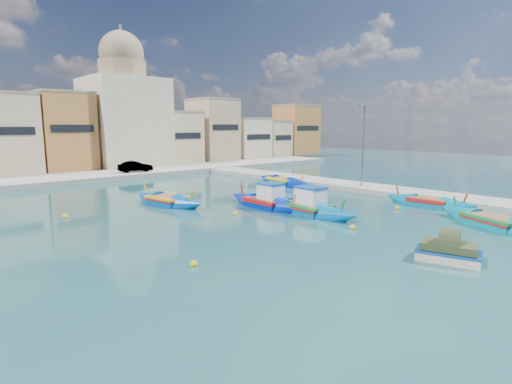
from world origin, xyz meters
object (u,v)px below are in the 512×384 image
luzzu_blue_south (494,223)px  tender_near (448,252)px  luzzu_cyan_mid (283,182)px  quay_street_lamp (363,145)px  luzzu_turquoise_cabin (305,208)px  luzzu_cyan_south (429,203)px  luzzu_blue_cabin (267,203)px  luzzu_green (168,201)px  church_block (124,109)px

luzzu_blue_south → tender_near: 8.43m
luzzu_cyan_mid → luzzu_blue_south: (-3.49, -20.96, -0.01)m
quay_street_lamp → tender_near: (-14.33, -13.85, -3.93)m
luzzu_blue_south → tender_near: (-8.40, -0.72, 0.15)m
luzzu_blue_south → luzzu_turquoise_cabin: bearing=117.5°
luzzu_turquoise_cabin → luzzu_cyan_south: bearing=-28.4°
luzzu_blue_cabin → luzzu_green: luzzu_blue_cabin is taller
luzzu_cyan_mid → luzzu_cyan_south: (-0.00, -15.41, -0.03)m
luzzu_green → luzzu_cyan_south: size_ratio=1.10×
church_block → luzzu_cyan_mid: bearing=-79.2°
quay_street_lamp → luzzu_green: 18.53m
church_block → luzzu_cyan_mid: 27.87m
luzzu_turquoise_cabin → luzzu_cyan_mid: size_ratio=1.08×
church_block → luzzu_blue_cabin: 34.77m
luzzu_turquoise_cabin → luzzu_cyan_south: size_ratio=1.31×
luzzu_blue_south → luzzu_cyan_south: 6.55m
tender_near → luzzu_blue_cabin: bearing=80.4°
luzzu_blue_cabin → quay_street_lamp: bearing=-2.3°
church_block → luzzu_cyan_south: size_ratio=2.63×
luzzu_blue_cabin → luzzu_blue_south: size_ratio=0.96×
luzzu_turquoise_cabin → luzzu_cyan_south: luzzu_turquoise_cabin is taller
luzzu_turquoise_cabin → luzzu_blue_cabin: (-0.60, 3.27, -0.01)m
luzzu_blue_south → tender_near: bearing=-175.1°
luzzu_blue_cabin → luzzu_cyan_south: bearing=-40.4°
luzzu_green → tender_near: (2.55, -20.32, 0.15)m
luzzu_blue_cabin → luzzu_cyan_south: 12.43m
luzzu_blue_cabin → tender_near: size_ratio=2.73×
luzzu_blue_cabin → luzzu_cyan_south: (9.47, -8.05, -0.11)m
quay_street_lamp → luzzu_cyan_mid: (-2.44, 7.82, -4.07)m
luzzu_turquoise_cabin → luzzu_green: 10.81m
luzzu_cyan_mid → luzzu_cyan_south: 15.41m
luzzu_cyan_south → tender_near: bearing=-152.2°
luzzu_green → luzzu_turquoise_cabin: bearing=-59.0°
luzzu_blue_south → luzzu_cyan_south: (3.49, 5.55, -0.02)m
tender_near → quay_street_lamp: bearing=44.0°
luzzu_green → luzzu_cyan_south: luzzu_green is taller
luzzu_cyan_mid → luzzu_turquoise_cabin: bearing=-129.8°
luzzu_green → luzzu_blue_south: luzzu_blue_south is taller
luzzu_green → luzzu_blue_south: size_ratio=0.93×
luzzu_blue_cabin → luzzu_green: bearing=129.7°
luzzu_cyan_south → luzzu_blue_cabin: bearing=139.6°
luzzu_turquoise_cabin → luzzu_blue_south: size_ratio=1.11×
luzzu_blue_cabin → luzzu_cyan_south: luzzu_blue_cabin is taller
quay_street_lamp → luzzu_cyan_south: (-2.44, -7.59, -4.10)m
luzzu_blue_cabin → luzzu_blue_south: bearing=-66.3°
church_block → luzzu_blue_cabin: church_block is taller
luzzu_blue_south → luzzu_cyan_south: bearing=57.9°
luzzu_turquoise_cabin → luzzu_cyan_south: 10.07m
luzzu_turquoise_cabin → luzzu_green: bearing=121.0°
church_block → luzzu_green: bearing=-108.9°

